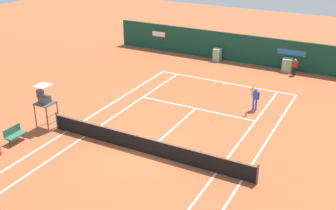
% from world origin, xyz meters
% --- Properties ---
extents(ground_plane, '(80.00, 80.00, 0.01)m').
position_xyz_m(ground_plane, '(-0.00, 0.58, 0.00)').
color(ground_plane, '#A8512D').
extents(tennis_net, '(12.10, 0.10, 1.07)m').
position_xyz_m(tennis_net, '(0.00, 0.00, 0.51)').
color(tennis_net, '#4C4C51').
rests_on(tennis_net, ground_plane).
extents(sponsor_back_wall, '(25.00, 1.02, 2.43)m').
position_xyz_m(sponsor_back_wall, '(0.05, 16.96, 1.17)').
color(sponsor_back_wall, '#144233').
rests_on(sponsor_back_wall, ground_plane).
extents(umpire_chair, '(1.00, 1.00, 2.69)m').
position_xyz_m(umpire_chair, '(-6.60, -0.16, 1.73)').
color(umpire_chair, '#47474C').
rests_on(umpire_chair, ground_plane).
extents(player_bench, '(0.54, 1.16, 0.88)m').
position_xyz_m(player_bench, '(-6.99, -2.30, 0.51)').
color(player_bench, '#38383D').
rests_on(player_bench, ground_plane).
extents(player_on_baseline, '(0.49, 0.73, 1.77)m').
position_xyz_m(player_on_baseline, '(3.44, 7.92, 0.91)').
color(player_on_baseline, blue).
rests_on(player_on_baseline, ground_plane).
extents(ball_kid_centre_post, '(0.44, 0.21, 1.34)m').
position_xyz_m(ball_kid_centre_post, '(4.24, 15.78, 0.77)').
color(ball_kid_centre_post, black).
rests_on(ball_kid_centre_post, ground_plane).
extents(tennis_ball_mid_court, '(0.07, 0.07, 0.07)m').
position_xyz_m(tennis_ball_mid_court, '(-0.02, 10.24, 0.03)').
color(tennis_ball_mid_court, '#CCE033').
rests_on(tennis_ball_mid_court, ground_plane).
extents(tennis_ball_near_service_line, '(0.07, 0.07, 0.07)m').
position_xyz_m(tennis_ball_near_service_line, '(1.75, 5.08, 0.03)').
color(tennis_ball_near_service_line, '#CCE033').
rests_on(tennis_ball_near_service_line, ground_plane).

